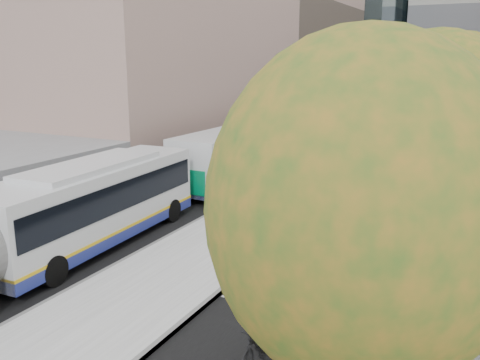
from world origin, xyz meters
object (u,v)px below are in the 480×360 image
Objects in this scene: cyclist at (257,332)px; bus_far at (271,143)px; bus_near at (6,237)px; distant_car at (337,128)px.

bus_far is at bearing 111.70° from cyclist.
cyclist is (8.03, -19.57, -0.90)m from bus_far.
distant_car is (0.16, 35.54, -0.97)m from bus_near.
cyclist is at bearing -65.93° from bus_far.
distant_car is (-0.31, 16.25, -1.04)m from bus_far.
bus_near is at bearing -89.63° from bus_far.
bus_near is 4.66× the size of distant_car.
bus_far is 4.83× the size of distant_car.
cyclist is at bearing -59.50° from distant_car.
distant_car is at bearing 92.86° from bus_far.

